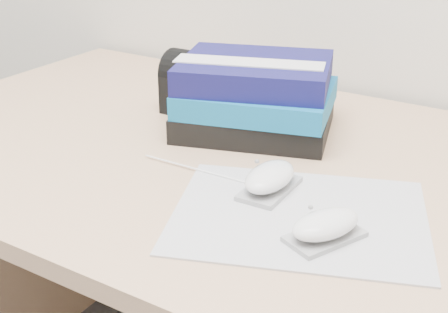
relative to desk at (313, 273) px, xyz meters
The scene contains 7 objects.
desk is the anchor object (origin of this frame).
mousepad 0.32m from the desk, 74.49° to the right, with size 0.35×0.27×0.00m, color gray.
mouse_rear 0.30m from the desk, 94.39° to the right, with size 0.06×0.11×0.05m.
mouse_front 0.37m from the desk, 65.45° to the right, with size 0.09×0.12×0.04m.
usb_cable 0.32m from the desk, 131.31° to the right, with size 0.00×0.00×0.21m, color white.
book_stack 0.34m from the desk, 164.44° to the left, with size 0.32×0.29×0.13m.
pouch 0.42m from the desk, 167.28° to the left, with size 0.13×0.09×0.12m.
Camera 1 is at (0.36, 0.75, 1.16)m, focal length 50.00 mm.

